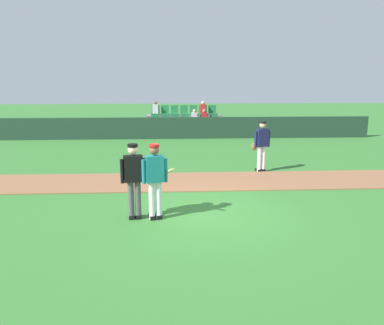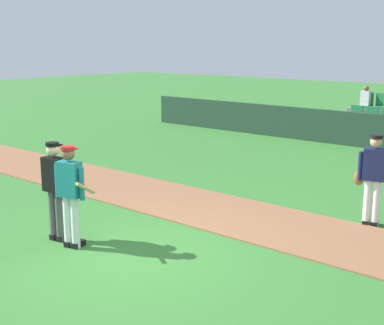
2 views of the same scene
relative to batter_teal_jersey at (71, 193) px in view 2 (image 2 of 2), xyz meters
The scene contains 5 objects.
ground_plane 1.51m from the batter_teal_jersey, 19.00° to the left, with size 80.00×80.00×0.00m, color #33702D.
infield_dirt_path 3.48m from the batter_teal_jersey, 70.92° to the left, with size 28.00×2.19×0.03m, color brown.
batter_teal_jersey is the anchor object (origin of this frame).
umpire_home_plate 0.49m from the batter_teal_jersey, behind, with size 0.59×0.34×1.76m.
runner_navy_jersey 5.53m from the batter_teal_jersey, 51.41° to the left, with size 0.67×0.38×1.76m.
Camera 2 is at (6.01, -5.70, 3.42)m, focal length 50.27 mm.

